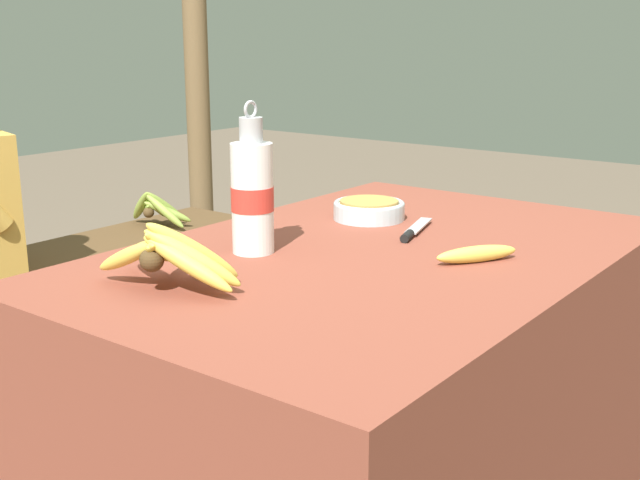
{
  "coord_description": "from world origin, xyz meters",
  "views": [
    {
      "loc": [
        -1.4,
        -0.92,
        1.15
      ],
      "look_at": [
        -0.13,
        0.05,
        0.73
      ],
      "focal_mm": 45.0,
      "sensor_mm": 36.0,
      "label": 1
    }
  ],
  "objects_px": {
    "knife": "(413,231)",
    "banana_bunch_green": "(157,209)",
    "banana_bunch_ripe": "(170,254)",
    "loose_banana_front": "(477,254)",
    "wooden_bench": "(48,273)",
    "water_bottle": "(252,195)",
    "serving_bowl": "(369,209)"
  },
  "relations": [
    {
      "from": "banana_bunch_ripe",
      "to": "serving_bowl",
      "type": "bearing_deg",
      "value": 2.01
    },
    {
      "from": "banana_bunch_green",
      "to": "loose_banana_front",
      "type": "bearing_deg",
      "value": -109.27
    },
    {
      "from": "water_bottle",
      "to": "wooden_bench",
      "type": "bearing_deg",
      "value": 76.59
    },
    {
      "from": "banana_bunch_ripe",
      "to": "loose_banana_front",
      "type": "xyz_separation_m",
      "value": [
        0.5,
        -0.37,
        -0.05
      ]
    },
    {
      "from": "loose_banana_front",
      "to": "knife",
      "type": "bearing_deg",
      "value": 62.78
    },
    {
      "from": "water_bottle",
      "to": "knife",
      "type": "xyz_separation_m",
      "value": [
        0.33,
        -0.2,
        -0.12
      ]
    },
    {
      "from": "knife",
      "to": "wooden_bench",
      "type": "distance_m",
      "value": 1.45
    },
    {
      "from": "serving_bowl",
      "to": "banana_bunch_green",
      "type": "bearing_deg",
      "value": 73.02
    },
    {
      "from": "banana_bunch_ripe",
      "to": "banana_bunch_green",
      "type": "distance_m",
      "value": 1.66
    },
    {
      "from": "water_bottle",
      "to": "wooden_bench",
      "type": "relative_size",
      "value": 0.19
    },
    {
      "from": "serving_bowl",
      "to": "water_bottle",
      "type": "relative_size",
      "value": 0.56
    },
    {
      "from": "loose_banana_front",
      "to": "knife",
      "type": "distance_m",
      "value": 0.25
    },
    {
      "from": "serving_bowl",
      "to": "banana_bunch_green",
      "type": "distance_m",
      "value": 1.3
    },
    {
      "from": "water_bottle",
      "to": "wooden_bench",
      "type": "height_order",
      "value": "water_bottle"
    },
    {
      "from": "loose_banana_front",
      "to": "knife",
      "type": "relative_size",
      "value": 0.81
    },
    {
      "from": "loose_banana_front",
      "to": "wooden_bench",
      "type": "xyz_separation_m",
      "value": [
        0.07,
        1.62,
        -0.35
      ]
    },
    {
      "from": "serving_bowl",
      "to": "loose_banana_front",
      "type": "distance_m",
      "value": 0.44
    },
    {
      "from": "banana_bunch_ripe",
      "to": "banana_bunch_green",
      "type": "xyz_separation_m",
      "value": [
        1.06,
        1.25,
        -0.26
      ]
    },
    {
      "from": "knife",
      "to": "banana_bunch_green",
      "type": "height_order",
      "value": "knife"
    },
    {
      "from": "banana_bunch_ripe",
      "to": "knife",
      "type": "xyz_separation_m",
      "value": [
        0.61,
        -0.15,
        -0.05
      ]
    },
    {
      "from": "loose_banana_front",
      "to": "banana_bunch_green",
      "type": "relative_size",
      "value": 0.57
    },
    {
      "from": "banana_bunch_green",
      "to": "serving_bowl",
      "type": "bearing_deg",
      "value": -106.98
    },
    {
      "from": "serving_bowl",
      "to": "knife",
      "type": "distance_m",
      "value": 0.19
    },
    {
      "from": "wooden_bench",
      "to": "banana_bunch_ripe",
      "type": "bearing_deg",
      "value": -114.29
    },
    {
      "from": "banana_bunch_ripe",
      "to": "water_bottle",
      "type": "relative_size",
      "value": 1.04
    },
    {
      "from": "serving_bowl",
      "to": "water_bottle",
      "type": "xyz_separation_m",
      "value": [
        -0.41,
        0.02,
        0.1
      ]
    },
    {
      "from": "banana_bunch_ripe",
      "to": "serving_bowl",
      "type": "distance_m",
      "value": 0.69
    },
    {
      "from": "water_bottle",
      "to": "loose_banana_front",
      "type": "bearing_deg",
      "value": -62.24
    },
    {
      "from": "knife",
      "to": "water_bottle",
      "type": "bearing_deg",
      "value": 132.74
    },
    {
      "from": "knife",
      "to": "banana_bunch_green",
      "type": "bearing_deg",
      "value": 55.47
    },
    {
      "from": "loose_banana_front",
      "to": "knife",
      "type": "xyz_separation_m",
      "value": [
        0.11,
        0.22,
        -0.01
      ]
    },
    {
      "from": "knife",
      "to": "banana_bunch_green",
      "type": "xyz_separation_m",
      "value": [
        0.45,
        1.4,
        -0.21
      ]
    }
  ]
}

